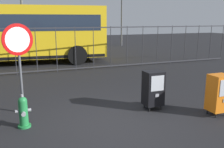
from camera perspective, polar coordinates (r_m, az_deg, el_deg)
The scene contains 8 objects.
ground_plane at distance 5.63m, azimuth 1.49°, elevation -11.76°, with size 60.00×60.00×0.00m, color black.
fire_hydrant at distance 5.73m, azimuth -19.93°, elevation -8.31°, with size 0.33×0.32×0.75m.
newspaper_box_primary at distance 6.47m, azimuth 9.56°, elevation -3.28°, with size 0.48×0.42×1.02m.
newspaper_box_secondary at distance 6.53m, azimuth 23.59°, elevation -4.04°, with size 0.48×0.42×1.02m.
stop_sign at distance 6.32m, azimuth -20.90°, elevation 5.23°, with size 0.71×0.31×2.23m.
fence_barrier at distance 11.25m, azimuth -10.65°, elevation 5.75°, with size 18.03×0.04×2.00m.
bus_near at distance 14.03m, azimuth -24.14°, elevation 9.04°, with size 10.69×3.57×3.00m.
bus_far at distance 18.54m, azimuth -19.70°, elevation 10.02°, with size 10.53×2.89×3.00m.
Camera 1 is at (-1.95, -4.74, 2.33)m, focal length 39.29 mm.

